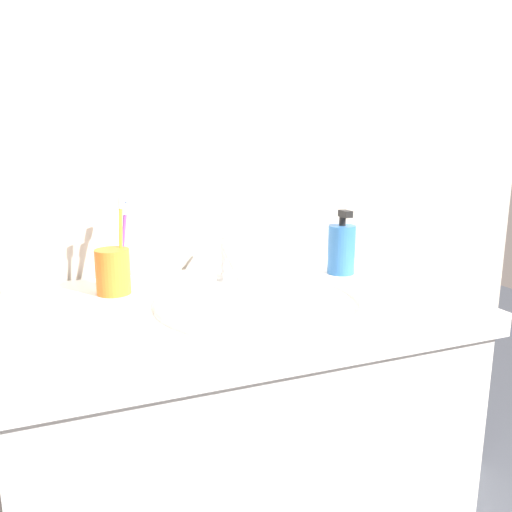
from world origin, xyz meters
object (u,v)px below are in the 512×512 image
toothbrush_yellow (121,238)px  toothbrush_blue (124,234)px  faucet (229,261)px  soap_dispenser (341,249)px  toothbrush_cup (113,272)px  toothbrush_purple (123,240)px

toothbrush_yellow → toothbrush_blue: size_ratio=0.96×
toothbrush_yellow → toothbrush_blue: (0.01, 0.03, 0.00)m
faucet → toothbrush_blue: bearing=176.4°
toothbrush_blue → soap_dispenser: 0.51m
faucet → soap_dispenser: bearing=-11.4°
toothbrush_yellow → toothbrush_cup: bearing=-152.7°
toothbrush_cup → toothbrush_blue: size_ratio=0.47×
faucet → toothbrush_cup: (-0.27, -0.02, 0.00)m
faucet → toothbrush_cup: size_ratio=1.66×
toothbrush_yellow → toothbrush_purple: (0.01, 0.02, -0.01)m
toothbrush_cup → toothbrush_yellow: (0.02, 0.01, 0.07)m
faucet → toothbrush_purple: 0.25m
toothbrush_purple → toothbrush_cup: bearing=-134.7°
soap_dispenser → toothbrush_cup: bearing=176.5°
faucet → toothbrush_purple: toothbrush_purple is taller
toothbrush_cup → soap_dispenser: size_ratio=0.61×
toothbrush_cup → toothbrush_purple: (0.03, 0.03, 0.06)m
toothbrush_purple → toothbrush_blue: 0.02m
faucet → toothbrush_yellow: (-0.24, -0.01, 0.07)m
toothbrush_purple → toothbrush_blue: toothbrush_blue is taller
toothbrush_yellow → soap_dispenser: 0.52m
toothbrush_cup → toothbrush_blue: bearing=49.6°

